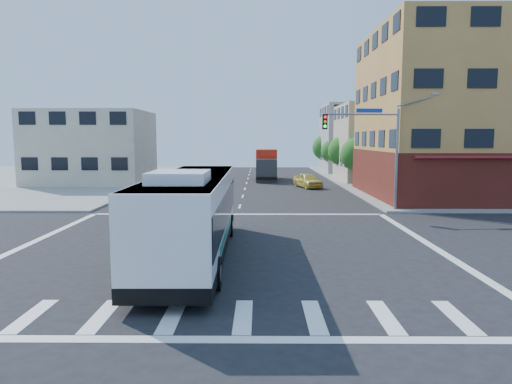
{
  "coord_description": "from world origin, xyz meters",
  "views": [
    {
      "loc": [
        1.46,
        -20.33,
        4.97
      ],
      "look_at": [
        1.27,
        4.34,
        2.09
      ],
      "focal_mm": 32.0,
      "sensor_mm": 36.0,
      "label": 1
    }
  ],
  "objects": [
    {
      "name": "parked_car",
      "position": [
        6.41,
        26.18,
        0.75
      ],
      "size": [
        3.02,
        4.75,
        1.51
      ],
      "primitive_type": "imported",
      "rotation": [
        0.0,
        0.0,
        0.3
      ],
      "color": "gold",
      "rests_on": "ground"
    },
    {
      "name": "street_tree_b",
      "position": [
        11.9,
        35.92,
        3.75
      ],
      "size": [
        3.8,
        3.8,
        5.79
      ],
      "color": "#352213",
      "rests_on": "ground"
    },
    {
      "name": "building_east_near",
      "position": [
        16.98,
        33.98,
        4.51
      ],
      "size": [
        12.06,
        10.06,
        9.0
      ],
      "color": "tan",
      "rests_on": "ground"
    },
    {
      "name": "street_tree_d",
      "position": [
        11.9,
        51.92,
        3.88
      ],
      "size": [
        4.0,
        4.0,
        6.03
      ],
      "color": "#352213",
      "rests_on": "ground"
    },
    {
      "name": "corner_building_ne",
      "position": [
        19.99,
        18.48,
        5.89
      ],
      "size": [
        18.1,
        15.44,
        14.0
      ],
      "color": "#BB8643",
      "rests_on": "ground"
    },
    {
      "name": "signal_mast_ne",
      "position": [
        9.08,
        10.62,
        4.98
      ],
      "size": [
        7.91,
        1.13,
        8.07
      ],
      "color": "slate",
      "rests_on": "ground"
    },
    {
      "name": "street_tree_a",
      "position": [
        11.9,
        27.92,
        3.59
      ],
      "size": [
        3.6,
        3.6,
        5.53
      ],
      "color": "#352213",
      "rests_on": "ground"
    },
    {
      "name": "transit_bus",
      "position": [
        -1.32,
        -1.61,
        1.89
      ],
      "size": [
        3.05,
        13.11,
        3.87
      ],
      "rotation": [
        0.0,
        0.0,
        0.01
      ],
      "color": "black",
      "rests_on": "ground"
    },
    {
      "name": "box_truck",
      "position": [
        2.3,
        34.83,
        1.8
      ],
      "size": [
        2.54,
        8.26,
        3.7
      ],
      "rotation": [
        0.0,
        0.0,
        -0.01
      ],
      "color": "#28292E",
      "rests_on": "ground"
    },
    {
      "name": "street_tree_c",
      "position": [
        11.9,
        43.92,
        3.46
      ],
      "size": [
        3.4,
        3.4,
        5.29
      ],
      "color": "#352213",
      "rests_on": "ground"
    },
    {
      "name": "building_west",
      "position": [
        -17.02,
        29.98,
        4.01
      ],
      "size": [
        12.06,
        10.06,
        8.0
      ],
      "color": "beige",
      "rests_on": "ground"
    },
    {
      "name": "ground",
      "position": [
        0.0,
        0.0,
        0.0
      ],
      "size": [
        120.0,
        120.0,
        0.0
      ],
      "primitive_type": "plane",
      "color": "black",
      "rests_on": "ground"
    },
    {
      "name": "building_east_far",
      "position": [
        16.98,
        47.98,
        5.01
      ],
      "size": [
        12.06,
        10.06,
        10.0
      ],
      "color": "#9A9A95",
      "rests_on": "ground"
    }
  ]
}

